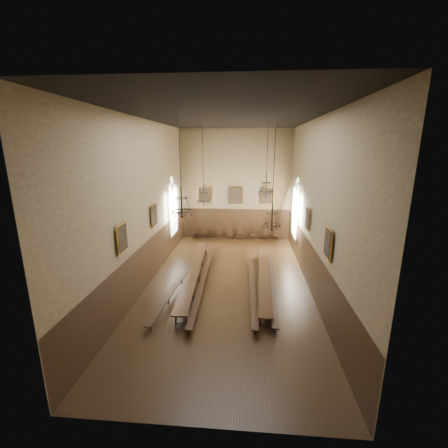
# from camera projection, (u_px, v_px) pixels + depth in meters

# --- Properties ---
(floor) EXTENTS (9.00, 18.00, 0.02)m
(floor) POSITION_uv_depth(u_px,v_px,m) (228.00, 284.00, 16.96)
(floor) COLOR black
(floor) RESTS_ON ground
(ceiling) EXTENTS (9.00, 18.00, 0.02)m
(ceiling) POSITION_uv_depth(u_px,v_px,m) (228.00, 116.00, 14.72)
(ceiling) COLOR black
(ceiling) RESTS_ON ground
(wall_back) EXTENTS (9.00, 0.02, 9.00)m
(wall_back) POSITION_uv_depth(u_px,v_px,m) (236.00, 185.00, 24.54)
(wall_back) COLOR #7B6B4B
(wall_back) RESTS_ON ground
(wall_front) EXTENTS (9.00, 0.02, 9.00)m
(wall_front) POSITION_uv_depth(u_px,v_px,m) (202.00, 278.00, 7.14)
(wall_front) COLOR #7B6B4B
(wall_front) RESTS_ON ground
(wall_left) EXTENTS (0.02, 18.00, 9.00)m
(wall_left) POSITION_uv_depth(u_px,v_px,m) (145.00, 205.00, 16.20)
(wall_left) COLOR #7B6B4B
(wall_left) RESTS_ON ground
(wall_right) EXTENTS (0.02, 18.00, 9.00)m
(wall_right) POSITION_uv_depth(u_px,v_px,m) (315.00, 208.00, 15.48)
(wall_right) COLOR #7B6B4B
(wall_right) RESTS_ON ground
(wainscot_panelling) EXTENTS (9.00, 18.00, 2.50)m
(wainscot_panelling) POSITION_uv_depth(u_px,v_px,m) (228.00, 264.00, 16.65)
(wainscot_panelling) COLOR black
(wainscot_panelling) RESTS_ON floor
(table_left) EXTENTS (1.18, 9.94, 0.77)m
(table_left) POSITION_uv_depth(u_px,v_px,m) (194.00, 275.00, 17.24)
(table_left) COLOR black
(table_left) RESTS_ON floor
(table_right) EXTENTS (0.97, 9.08, 0.71)m
(table_right) POSITION_uv_depth(u_px,v_px,m) (264.00, 279.00, 16.76)
(table_right) COLOR black
(table_right) RESTS_ON floor
(bench_left_outer) EXTENTS (0.94, 9.98, 0.45)m
(bench_left_outer) POSITION_uv_depth(u_px,v_px,m) (182.00, 279.00, 17.00)
(bench_left_outer) COLOR black
(bench_left_outer) RESTS_ON floor
(bench_left_inner) EXTENTS (0.61, 9.99, 0.45)m
(bench_left_inner) POSITION_uv_depth(u_px,v_px,m) (203.00, 280.00, 16.82)
(bench_left_inner) COLOR black
(bench_left_inner) RESTS_ON floor
(bench_right_inner) EXTENTS (0.53, 9.67, 0.44)m
(bench_right_inner) POSITION_uv_depth(u_px,v_px,m) (252.00, 282.00, 16.67)
(bench_right_inner) COLOR black
(bench_right_inner) RESTS_ON floor
(bench_right_outer) EXTENTS (0.69, 10.07, 0.45)m
(bench_right_outer) POSITION_uv_depth(u_px,v_px,m) (272.00, 279.00, 16.92)
(bench_right_outer) COLOR black
(bench_right_outer) RESTS_ON floor
(chair_0) EXTENTS (0.52, 0.52, 1.03)m
(chair_0) POSITION_uv_depth(u_px,v_px,m) (195.00, 235.00, 25.44)
(chair_0) COLOR black
(chair_0) RESTS_ON floor
(chair_1) EXTENTS (0.46, 0.46, 0.86)m
(chair_1) POSITION_uv_depth(u_px,v_px,m) (205.00, 236.00, 25.35)
(chair_1) COLOR black
(chair_1) RESTS_ON floor
(chair_2) EXTENTS (0.45, 0.45, 1.01)m
(chair_2) POSITION_uv_depth(u_px,v_px,m) (219.00, 236.00, 25.25)
(chair_2) COLOR black
(chair_2) RESTS_ON floor
(chair_3) EXTENTS (0.42, 0.42, 0.86)m
(chair_3) POSITION_uv_depth(u_px,v_px,m) (230.00, 237.00, 25.14)
(chair_3) COLOR black
(chair_3) RESTS_ON floor
(chair_4) EXTENTS (0.48, 0.48, 0.98)m
(chair_4) POSITION_uv_depth(u_px,v_px,m) (240.00, 236.00, 25.10)
(chair_4) COLOR black
(chair_4) RESTS_ON floor
(chair_5) EXTENTS (0.49, 0.49, 0.90)m
(chair_5) POSITION_uv_depth(u_px,v_px,m) (253.00, 237.00, 25.05)
(chair_5) COLOR black
(chair_5) RESTS_ON floor
(chair_6) EXTENTS (0.50, 0.50, 0.89)m
(chair_6) POSITION_uv_depth(u_px,v_px,m) (265.00, 237.00, 24.99)
(chair_6) COLOR black
(chair_6) RESTS_ON floor
(chair_7) EXTENTS (0.47, 0.47, 0.87)m
(chair_7) POSITION_uv_depth(u_px,v_px,m) (276.00, 237.00, 24.92)
(chair_7) COLOR black
(chair_7) RESTS_ON floor
(chandelier_back_left) EXTENTS (0.86, 0.86, 4.90)m
(chandelier_back_left) POSITION_uv_depth(u_px,v_px,m) (204.00, 196.00, 18.60)
(chandelier_back_left) COLOR black
(chandelier_back_left) RESTS_ON ceiling
(chandelier_back_right) EXTENTS (0.88, 0.88, 4.22)m
(chandelier_back_right) POSITION_uv_depth(u_px,v_px,m) (266.00, 188.00, 17.73)
(chandelier_back_right) COLOR black
(chandelier_back_right) RESTS_ON ceiling
(chandelier_front_left) EXTENTS (0.90, 0.90, 4.35)m
(chandelier_front_left) POSITION_uv_depth(u_px,v_px,m) (182.00, 205.00, 13.12)
(chandelier_front_left) COLOR black
(chandelier_front_left) RESTS_ON ceiling
(chandelier_front_right) EXTENTS (0.80, 0.80, 4.96)m
(chandelier_front_right) POSITION_uv_depth(u_px,v_px,m) (272.00, 217.00, 13.28)
(chandelier_front_right) COLOR black
(chandelier_front_right) RESTS_ON ceiling
(portrait_back_0) EXTENTS (1.10, 0.12, 1.40)m
(portrait_back_0) POSITION_uv_depth(u_px,v_px,m) (204.00, 195.00, 24.82)
(portrait_back_0) COLOR #B4842B
(portrait_back_0) RESTS_ON wall_back
(portrait_back_1) EXTENTS (1.10, 0.12, 1.40)m
(portrait_back_1) POSITION_uv_depth(u_px,v_px,m) (236.00, 195.00, 24.61)
(portrait_back_1) COLOR #B4842B
(portrait_back_1) RESTS_ON wall_back
(portrait_back_2) EXTENTS (1.10, 0.12, 1.40)m
(portrait_back_2) POSITION_uv_depth(u_px,v_px,m) (267.00, 196.00, 24.40)
(portrait_back_2) COLOR #B4842B
(portrait_back_2) RESTS_ON wall_back
(portrait_left_0) EXTENTS (0.12, 1.00, 1.30)m
(portrait_left_0) POSITION_uv_depth(u_px,v_px,m) (154.00, 215.00, 17.36)
(portrait_left_0) COLOR #B4842B
(portrait_left_0) RESTS_ON wall_left
(portrait_left_1) EXTENTS (0.12, 1.00, 1.30)m
(portrait_left_1) POSITION_uv_depth(u_px,v_px,m) (122.00, 238.00, 13.01)
(portrait_left_1) COLOR #B4842B
(portrait_left_1) RESTS_ON wall_left
(portrait_right_0) EXTENTS (0.12, 1.00, 1.30)m
(portrait_right_0) POSITION_uv_depth(u_px,v_px,m) (308.00, 218.00, 16.65)
(portrait_right_0) COLOR #B4842B
(portrait_right_0) RESTS_ON wall_right
(portrait_right_1) EXTENTS (0.12, 1.00, 1.30)m
(portrait_right_1) POSITION_uv_depth(u_px,v_px,m) (328.00, 243.00, 12.31)
(portrait_right_1) COLOR #B4842B
(portrait_right_1) RESTS_ON wall_right
(window_right) EXTENTS (0.20, 2.20, 4.60)m
(window_right) POSITION_uv_depth(u_px,v_px,m) (296.00, 208.00, 21.07)
(window_right) COLOR white
(window_right) RESTS_ON wall_right
(window_left) EXTENTS (0.20, 2.20, 4.60)m
(window_left) POSITION_uv_depth(u_px,v_px,m) (173.00, 206.00, 21.78)
(window_left) COLOR white
(window_left) RESTS_ON wall_left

